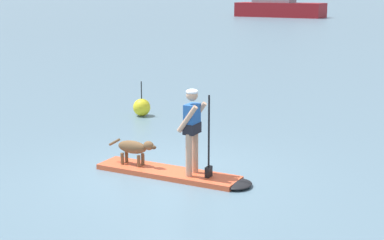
{
  "coord_description": "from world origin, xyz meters",
  "views": [
    {
      "loc": [
        5.49,
        -9.18,
        3.56
      ],
      "look_at": [
        0.0,
        1.0,
        0.9
      ],
      "focal_mm": 53.86,
      "sensor_mm": 36.0,
      "label": 1
    }
  ],
  "objects_px": {
    "paddleboard": "(178,174)",
    "marker_buoy": "(142,107)",
    "moored_boat_starboard": "(278,5)",
    "dog": "(134,148)",
    "person_paddler": "(193,126)"
  },
  "relations": [
    {
      "from": "person_paddler",
      "to": "moored_boat_starboard",
      "type": "xyz_separation_m",
      "value": [
        -20.27,
        60.2,
        0.36
      ]
    },
    {
      "from": "moored_boat_starboard",
      "to": "marker_buoy",
      "type": "relative_size",
      "value": 11.09
    },
    {
      "from": "person_paddler",
      "to": "dog",
      "type": "distance_m",
      "value": 1.44
    },
    {
      "from": "paddleboard",
      "to": "moored_boat_starboard",
      "type": "relative_size",
      "value": 0.29
    },
    {
      "from": "person_paddler",
      "to": "marker_buoy",
      "type": "relative_size",
      "value": 1.65
    },
    {
      "from": "moored_boat_starboard",
      "to": "marker_buoy",
      "type": "xyz_separation_m",
      "value": [
        16.35,
        -55.98,
        -1.17
      ]
    },
    {
      "from": "person_paddler",
      "to": "moored_boat_starboard",
      "type": "relative_size",
      "value": 0.15
    },
    {
      "from": "paddleboard",
      "to": "marker_buoy",
      "type": "distance_m",
      "value": 5.55
    },
    {
      "from": "person_paddler",
      "to": "marker_buoy",
      "type": "height_order",
      "value": "person_paddler"
    },
    {
      "from": "person_paddler",
      "to": "moored_boat_starboard",
      "type": "distance_m",
      "value": 63.52
    },
    {
      "from": "paddleboard",
      "to": "moored_boat_starboard",
      "type": "xyz_separation_m",
      "value": [
        -19.94,
        60.21,
        1.37
      ]
    },
    {
      "from": "moored_boat_starboard",
      "to": "dog",
      "type": "bearing_deg",
      "value": -72.53
    },
    {
      "from": "marker_buoy",
      "to": "person_paddler",
      "type": "bearing_deg",
      "value": -47.11
    },
    {
      "from": "person_paddler",
      "to": "marker_buoy",
      "type": "distance_m",
      "value": 5.81
    },
    {
      "from": "person_paddler",
      "to": "dog",
      "type": "relative_size",
      "value": 1.48
    }
  ]
}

